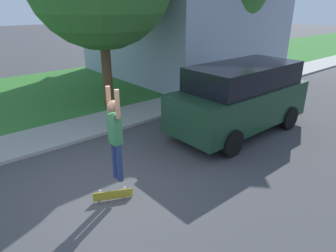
% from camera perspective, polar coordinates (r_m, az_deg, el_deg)
% --- Properties ---
extents(ground_plane, '(120.00, 120.00, 0.00)m').
position_cam_1_polar(ground_plane, '(6.89, -11.98, -12.03)').
color(ground_plane, '#3D3D3F').
extents(lawn, '(10.00, 80.00, 0.08)m').
position_cam_1_polar(lawn, '(16.12, -7.25, 8.47)').
color(lawn, '#2D6B28').
rests_on(lawn, ground_plane).
extents(sidewalk, '(1.80, 80.00, 0.10)m').
position_cam_1_polar(sidewalk, '(12.79, 3.77, 5.00)').
color(sidewalk, gray).
rests_on(sidewalk, ground_plane).
extents(suv_parked, '(2.08, 4.74, 2.16)m').
position_cam_1_polar(suv_parked, '(9.58, 13.69, 5.40)').
color(suv_parked, '#193823').
rests_on(suv_parked, ground_plane).
extents(skateboarder, '(0.41, 0.23, 1.99)m').
position_cam_1_polar(skateboarder, '(6.06, -10.00, -1.60)').
color(skateboarder, navy).
rests_on(skateboarder, ground_plane).
extents(skateboard, '(0.37, 0.75, 0.24)m').
position_cam_1_polar(skateboard, '(6.53, -10.43, -12.73)').
color(skateboard, '#A89323').
rests_on(skateboard, ground_plane).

